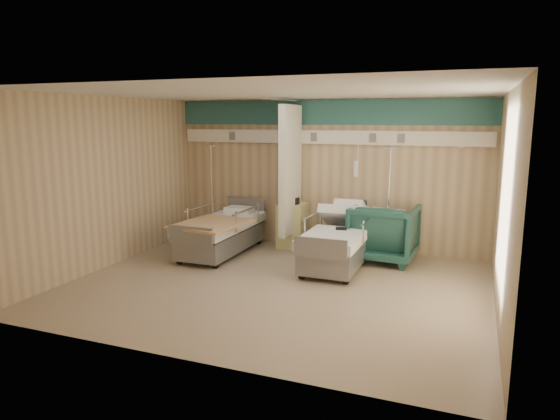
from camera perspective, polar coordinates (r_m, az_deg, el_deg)
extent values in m
cube|color=#9C886C|center=(7.49, -0.41, -8.60)|extent=(6.00, 5.00, 0.00)
cube|color=tan|center=(9.51, 5.18, 4.09)|extent=(6.00, 0.04, 2.80)
cube|color=tan|center=(4.96, -11.18, -1.90)|extent=(6.00, 0.04, 2.80)
cube|color=tan|center=(8.72, -19.10, 2.98)|extent=(0.04, 5.00, 2.80)
cube|color=tan|center=(6.67, 24.27, 0.51)|extent=(0.04, 5.00, 2.80)
cube|color=silver|center=(7.09, -0.44, 13.32)|extent=(6.00, 5.00, 0.04)
cube|color=#29605F|center=(9.43, 5.26, 11.04)|extent=(6.00, 0.04, 0.45)
cube|color=white|center=(9.41, 5.16, 8.30)|extent=(5.88, 0.08, 0.25)
cylinder|color=silver|center=(8.76, 0.42, 12.50)|extent=(0.03, 1.80, 0.03)
cube|color=silver|center=(9.13, 1.19, 4.56)|extent=(0.12, 0.90, 2.35)
cube|color=#D8D487|center=(9.55, 1.40, -1.78)|extent=(0.50, 0.48, 0.85)
imported|color=#1B443F|center=(8.80, 11.82, -2.55)|extent=(1.13, 1.16, 1.00)
cube|color=white|center=(8.70, 11.71, 0.88)|extent=(0.73, 0.68, 0.07)
cylinder|color=silver|center=(9.13, 12.05, -5.23)|extent=(0.35, 0.35, 0.03)
cylinder|color=silver|center=(8.93, 12.28, 0.66)|extent=(0.03, 0.03, 1.93)
cylinder|color=silver|center=(8.82, 12.52, 6.85)|extent=(0.23, 0.03, 0.03)
cylinder|color=silver|center=(10.41, -7.66, -3.15)|extent=(0.34, 0.34, 0.03)
cylinder|color=silver|center=(10.24, -7.78, 1.94)|extent=(0.03, 0.03, 1.90)
cylinder|color=silver|center=(10.14, -7.92, 7.26)|extent=(0.23, 0.03, 0.03)
cube|color=black|center=(8.30, 7.01, -2.12)|extent=(0.19, 0.12, 0.04)
cube|color=tan|center=(8.69, -7.83, -1.56)|extent=(1.14, 1.38, 0.04)
cube|color=black|center=(9.39, 1.41, 1.06)|extent=(0.25, 0.18, 0.13)
cylinder|color=white|center=(9.52, 0.29, 1.20)|extent=(0.10, 0.10, 0.14)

